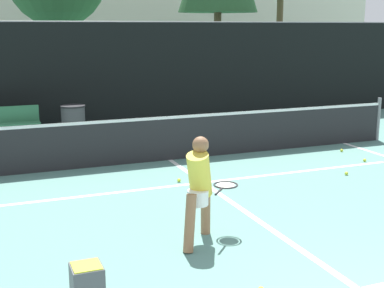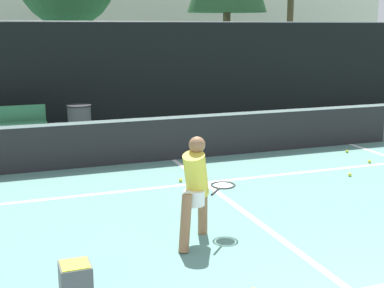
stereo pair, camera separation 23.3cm
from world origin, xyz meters
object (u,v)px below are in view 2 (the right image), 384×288
object	(u,v)px
player_practicing	(196,185)
courtside_bench	(15,122)
trash_bin	(80,122)
parked_car	(36,96)

from	to	relation	value
player_practicing	courtside_bench	bearing A→B (deg)	56.60
courtside_bench	trash_bin	distance (m)	1.58
courtside_bench	parked_car	xyz separation A→B (m)	(0.81, 4.19, 0.11)
player_practicing	parked_car	xyz separation A→B (m)	(-1.18, 11.75, -0.19)
player_practicing	parked_car	distance (m)	11.81
player_practicing	parked_car	bearing A→B (deg)	47.54
trash_bin	player_practicing	bearing A→B (deg)	-86.44
courtside_bench	parked_car	bearing A→B (deg)	78.67
trash_bin	parked_car	distance (m)	4.55
trash_bin	parked_car	size ratio (longest dim) A/B	0.18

